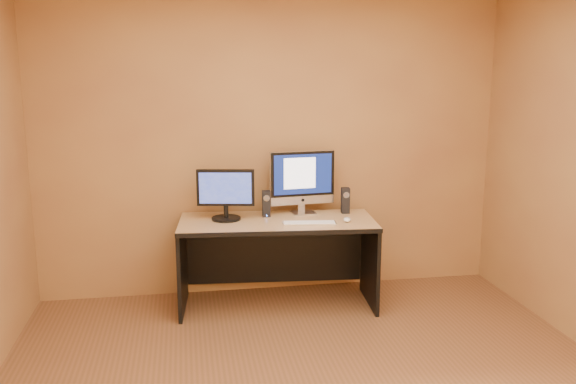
% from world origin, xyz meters
% --- Properties ---
extents(walls, '(4.00, 4.00, 2.60)m').
position_xyz_m(walls, '(0.00, 0.00, 1.30)').
color(walls, '#A37A41').
rests_on(walls, ground).
extents(desk, '(1.63, 0.82, 0.73)m').
position_xyz_m(desk, '(-0.02, 1.57, 0.37)').
color(desk, tan).
rests_on(desk, ground).
extents(imac, '(0.58, 0.26, 0.54)m').
position_xyz_m(imac, '(0.23, 1.78, 1.00)').
color(imac, '#AFAFB3').
rests_on(imac, desk).
extents(second_monitor, '(0.51, 0.32, 0.42)m').
position_xyz_m(second_monitor, '(-0.43, 1.67, 0.94)').
color(second_monitor, black).
rests_on(second_monitor, desk).
extents(speaker_left, '(0.07, 0.08, 0.22)m').
position_xyz_m(speaker_left, '(-0.09, 1.72, 0.84)').
color(speaker_left, black).
rests_on(speaker_left, desk).
extents(speaker_right, '(0.07, 0.08, 0.22)m').
position_xyz_m(speaker_right, '(0.59, 1.73, 0.84)').
color(speaker_right, black).
rests_on(speaker_right, desk).
extents(keyboard, '(0.44, 0.17, 0.02)m').
position_xyz_m(keyboard, '(0.21, 1.41, 0.74)').
color(keyboard, silver).
rests_on(keyboard, desk).
extents(mouse, '(0.08, 0.11, 0.04)m').
position_xyz_m(mouse, '(0.53, 1.44, 0.75)').
color(mouse, white).
rests_on(mouse, desk).
extents(cable_a, '(0.05, 0.22, 0.01)m').
position_xyz_m(cable_a, '(0.24, 1.83, 0.74)').
color(cable_a, black).
rests_on(cable_a, desk).
extents(cable_b, '(0.12, 0.14, 0.01)m').
position_xyz_m(cable_b, '(0.20, 1.85, 0.74)').
color(cable_b, black).
rests_on(cable_b, desk).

